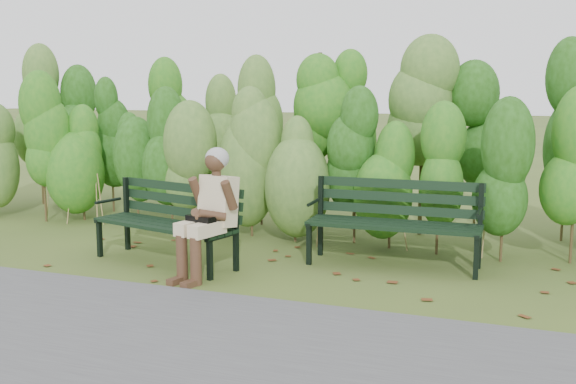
% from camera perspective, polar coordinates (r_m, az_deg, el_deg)
% --- Properties ---
extents(ground, '(80.00, 80.00, 0.00)m').
position_cam_1_polar(ground, '(6.91, -1.02, -6.58)').
color(ground, '#445524').
extents(footpath, '(60.00, 2.50, 0.01)m').
position_cam_1_polar(footpath, '(5.03, -10.46, -12.71)').
color(footpath, '#474749').
rests_on(footpath, ground).
extents(hedge_band, '(11.04, 1.67, 2.42)m').
position_cam_1_polar(hedge_band, '(8.44, 3.60, 4.90)').
color(hedge_band, '#47381E').
rests_on(hedge_band, ground).
extents(leaf_litter, '(5.96, 2.11, 0.01)m').
position_cam_1_polar(leaf_litter, '(6.83, 0.26, -6.74)').
color(leaf_litter, brown).
rests_on(leaf_litter, ground).
extents(bench_left, '(1.75, 0.94, 0.83)m').
position_cam_1_polar(bench_left, '(7.21, -9.94, -2.05)').
color(bench_left, black).
rests_on(bench_left, ground).
extents(bench_right, '(1.78, 0.62, 0.88)m').
position_cam_1_polar(bench_right, '(7.08, 9.08, -1.98)').
color(bench_right, black).
rests_on(bench_right, ground).
extents(seated_woman, '(0.54, 0.79, 1.26)m').
position_cam_1_polar(seated_woman, '(6.57, -6.67, -1.13)').
color(seated_woman, beige).
rests_on(seated_woman, ground).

